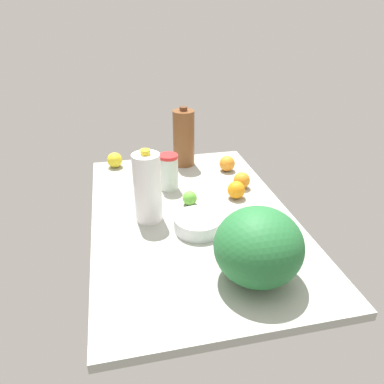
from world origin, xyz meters
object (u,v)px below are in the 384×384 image
at_px(watermelon, 258,247).
at_px(tumbler_cup, 169,172).
at_px(orange_far_back, 242,180).
at_px(milk_jug, 148,188).
at_px(lime_loose, 190,198).
at_px(chocolate_milk_jug, 184,138).
at_px(lemon_near_front, 115,160).
at_px(mixing_bowl, 197,224).
at_px(orange_beside_bowl, 227,164).
at_px(orange_by_jug, 236,190).

bearing_deg(watermelon, tumbler_cup, 13.99).
bearing_deg(orange_far_back, watermelon, 165.04).
bearing_deg(milk_jug, lime_loose, -66.98).
height_order(chocolate_milk_jug, lemon_near_front, chocolate_milk_jug).
height_order(milk_jug, watermelon, milk_jug).
bearing_deg(orange_far_back, chocolate_milk_jug, 32.19).
relative_size(watermelon, orange_far_back, 3.61).
bearing_deg(lemon_near_front, lime_loose, -147.60).
bearing_deg(milk_jug, mixing_bowl, -125.38).
distance_m(tumbler_cup, orange_far_back, 0.32).
bearing_deg(tumbler_cup, chocolate_milk_jug, -24.79).
bearing_deg(chocolate_milk_jug, orange_beside_bowl, -123.25).
height_order(milk_jug, chocolate_milk_jug, chocolate_milk_jug).
bearing_deg(chocolate_milk_jug, mixing_bowl, 173.18).
xyz_separation_m(milk_jug, lime_loose, (0.07, -0.17, -0.10)).
relative_size(mixing_bowl, orange_by_jug, 2.38).
distance_m(tumbler_cup, orange_beside_bowl, 0.33).
relative_size(chocolate_milk_jug, orange_by_jug, 3.95).
bearing_deg(mixing_bowl, tumbler_cup, 7.40).
bearing_deg(tumbler_cup, lemon_near_front, 37.84).
bearing_deg(watermelon, orange_beside_bowl, -10.76).
xyz_separation_m(watermelon, tumbler_cup, (0.63, 0.16, -0.03)).
bearing_deg(mixing_bowl, lemon_near_front, 23.05).
xyz_separation_m(mixing_bowl, lemon_near_front, (0.63, 0.27, 0.01)).
bearing_deg(chocolate_milk_jug, milk_jug, 154.31).
distance_m(mixing_bowl, orange_beside_bowl, 0.54).
distance_m(chocolate_milk_jug, lemon_near_front, 0.36).
xyz_separation_m(watermelon, lime_loose, (0.48, 0.10, -0.09)).
bearing_deg(lemon_near_front, tumbler_cup, -142.16).
xyz_separation_m(tumbler_cup, lemon_near_front, (0.29, 0.22, -0.04)).
bearing_deg(lime_loose, watermelon, -168.19).
height_order(watermelon, lime_loose, watermelon).
distance_m(milk_jug, orange_by_jug, 0.40).
height_order(watermelon, mixing_bowl, watermelon).
relative_size(orange_far_back, orange_beside_bowl, 0.97).
bearing_deg(orange_by_jug, orange_far_back, -32.53).
relative_size(watermelon, orange_by_jug, 3.53).
height_order(watermelon, orange_beside_bowl, watermelon).
height_order(milk_jug, lemon_near_front, milk_jug).
bearing_deg(orange_by_jug, tumbler_cup, 61.14).
bearing_deg(lime_loose, mixing_bowl, 175.91).
height_order(tumbler_cup, lemon_near_front, tumbler_cup).
bearing_deg(watermelon, milk_jug, 34.01).
height_order(milk_jug, orange_far_back, milk_jug).
bearing_deg(lemon_near_front, milk_jug, -168.14).
bearing_deg(watermelon, orange_far_back, -14.96).
xyz_separation_m(lime_loose, orange_beside_bowl, (0.28, -0.24, 0.01)).
distance_m(watermelon, orange_by_jug, 0.51).
xyz_separation_m(lime_loose, orange_by_jug, (0.01, -0.20, 0.01)).
height_order(watermelon, orange_by_jug, watermelon).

